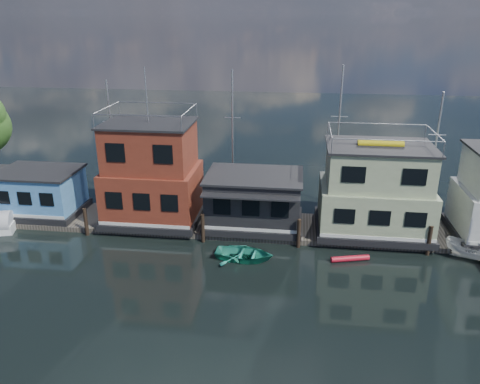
# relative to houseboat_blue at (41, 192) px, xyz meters

# --- Properties ---
(ground) EXTENTS (160.00, 160.00, 0.00)m
(ground) POSITION_rel_houseboat_blue_xyz_m (18.00, -12.00, -2.21)
(ground) COLOR black
(ground) RESTS_ON ground
(dock) EXTENTS (48.00, 5.00, 0.40)m
(dock) POSITION_rel_houseboat_blue_xyz_m (18.00, 0.00, -2.01)
(dock) COLOR #595147
(dock) RESTS_ON ground
(houseboat_blue) EXTENTS (6.40, 4.90, 3.66)m
(houseboat_blue) POSITION_rel_houseboat_blue_xyz_m (0.00, 0.00, 0.00)
(houseboat_blue) COLOR black
(houseboat_blue) RESTS_ON dock
(houseboat_red) EXTENTS (7.40, 5.90, 11.86)m
(houseboat_red) POSITION_rel_houseboat_blue_xyz_m (9.50, 0.00, 1.90)
(houseboat_red) COLOR black
(houseboat_red) RESTS_ON dock
(houseboat_dark) EXTENTS (7.40, 6.10, 4.06)m
(houseboat_dark) POSITION_rel_houseboat_blue_xyz_m (17.50, -0.02, 0.21)
(houseboat_dark) COLOR black
(houseboat_dark) RESTS_ON dock
(houseboat_green) EXTENTS (8.40, 5.90, 7.03)m
(houseboat_green) POSITION_rel_houseboat_blue_xyz_m (26.50, 0.00, 1.34)
(houseboat_green) COLOR black
(houseboat_green) RESTS_ON dock
(pilings) EXTENTS (42.28, 0.28, 2.20)m
(pilings) POSITION_rel_houseboat_blue_xyz_m (17.67, -2.80, -1.11)
(pilings) COLOR #2D2116
(pilings) RESTS_ON ground
(background_masts) EXTENTS (36.40, 0.16, 12.00)m
(background_masts) POSITION_rel_houseboat_blue_xyz_m (22.76, 6.00, 3.35)
(background_masts) COLOR silver
(background_masts) RESTS_ON ground
(dinghy_teal) EXTENTS (4.26, 3.20, 0.84)m
(dinghy_teal) POSITION_rel_houseboat_blue_xyz_m (17.33, -5.06, -1.79)
(dinghy_teal) COLOR teal
(dinghy_teal) RESTS_ON ground
(red_kayak) EXTENTS (2.68, 1.07, 0.39)m
(red_kayak) POSITION_rel_houseboat_blue_xyz_m (24.53, -4.39, -2.01)
(red_kayak) COLOR red
(red_kayak) RESTS_ON ground
(motorboat) EXTENTS (3.95, 3.01, 1.44)m
(motorboat) POSITION_rel_houseboat_blue_xyz_m (32.85, -3.25, -1.48)
(motorboat) COLOR silver
(motorboat) RESTS_ON ground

